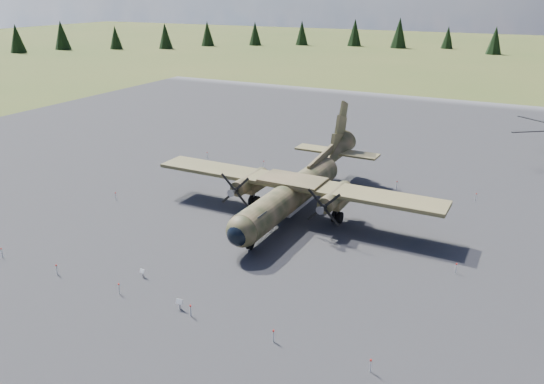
% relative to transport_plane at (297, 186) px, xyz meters
% --- Properties ---
extents(ground, '(500.00, 500.00, 0.00)m').
position_rel_transport_plane_xyz_m(ground, '(-1.03, -5.45, -2.65)').
color(ground, brown).
rests_on(ground, ground).
extents(apron, '(120.00, 120.00, 0.04)m').
position_rel_transport_plane_xyz_m(apron, '(-1.03, 4.55, -2.65)').
color(apron, '#5B5A5F').
rests_on(apron, ground).
extents(transport_plane, '(27.93, 25.43, 9.24)m').
position_rel_transport_plane_xyz_m(transport_plane, '(0.00, 0.00, 0.00)').
color(transport_plane, '#30371E').
rests_on(transport_plane, ground).
extents(info_placard_left, '(0.43, 0.23, 0.65)m').
position_rel_transport_plane_xyz_m(info_placard_left, '(-5.13, -16.35, -2.22)').
color(info_placard_left, gray).
rests_on(info_placard_left, ground).
extents(info_placard_right, '(0.49, 0.21, 0.76)m').
position_rel_transport_plane_xyz_m(info_placard_right, '(-0.16, -18.60, -2.14)').
color(info_placard_right, gray).
rests_on(info_placard_right, ground).
extents(barrier_fence, '(33.12, 29.62, 0.85)m').
position_rel_transport_plane_xyz_m(barrier_fence, '(-1.49, -5.52, -2.15)').
color(barrier_fence, silver).
rests_on(barrier_fence, ground).
extents(treeline, '(346.19, 338.11, 10.98)m').
position_rel_transport_plane_xyz_m(treeline, '(5.50, -0.30, 2.07)').
color(treeline, black).
rests_on(treeline, ground).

